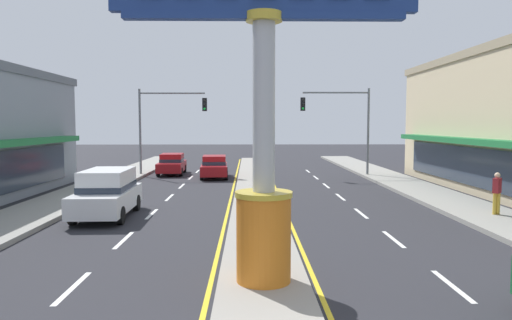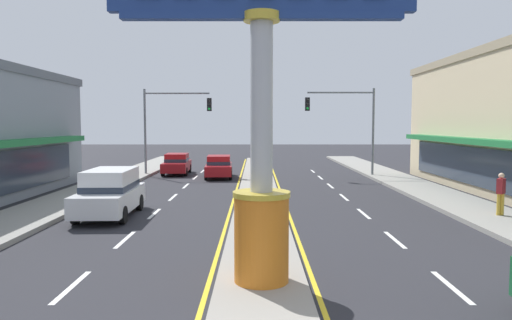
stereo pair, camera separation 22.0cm
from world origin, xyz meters
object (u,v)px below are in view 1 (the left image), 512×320
(pedestrian_near_kerb, at_px, (497,191))
(traffic_light_left_side, at_px, (165,117))
(sedan_mid_left_lane, at_px, (172,164))
(district_sign, at_px, (264,123))
(suv_near_right_lane, at_px, (107,192))
(traffic_light_right_side, at_px, (343,116))
(sedan_far_right_lane, at_px, (214,166))

(pedestrian_near_kerb, bearing_deg, traffic_light_left_side, 135.29)
(traffic_light_left_side, distance_m, sedan_mid_left_lane, 3.66)
(traffic_light_left_side, bearing_deg, sedan_mid_left_lane, 76.24)
(district_sign, xyz_separation_m, traffic_light_left_side, (-6.29, 23.09, 0.50))
(sedan_mid_left_lane, distance_m, pedestrian_near_kerb, 22.68)
(suv_near_right_lane, bearing_deg, traffic_light_right_side, 48.82)
(traffic_light_right_side, height_order, suv_near_right_lane, traffic_light_right_side)
(pedestrian_near_kerb, bearing_deg, district_sign, -141.06)
(district_sign, xyz_separation_m, suv_near_right_lane, (-6.00, 8.26, -2.76))
(district_sign, distance_m, traffic_light_right_side, 23.19)
(suv_near_right_lane, distance_m, pedestrian_near_kerb, 15.40)
(district_sign, bearing_deg, suv_near_right_lane, 126.01)
(pedestrian_near_kerb, bearing_deg, sedan_mid_left_lane, 132.71)
(suv_near_right_lane, relative_size, sedan_mid_left_lane, 1.07)
(traffic_light_left_side, height_order, traffic_light_right_side, same)
(district_sign, height_order, sedan_far_right_lane, district_sign)
(district_sign, xyz_separation_m, pedestrian_near_kerb, (9.38, 7.58, -2.63))
(traffic_light_right_side, relative_size, sedan_far_right_lane, 1.41)
(traffic_light_right_side, distance_m, pedestrian_near_kerb, 15.38)
(traffic_light_right_side, xyz_separation_m, sedan_far_right_lane, (-8.99, -0.32, -3.46))
(district_sign, relative_size, sedan_mid_left_lane, 1.68)
(traffic_light_left_side, relative_size, suv_near_right_lane, 1.33)
(traffic_light_left_side, bearing_deg, traffic_light_right_side, -3.52)
(suv_near_right_lane, height_order, sedan_mid_left_lane, suv_near_right_lane)
(traffic_light_right_side, height_order, sedan_far_right_lane, traffic_light_right_side)
(sedan_far_right_lane, relative_size, pedestrian_near_kerb, 2.65)
(traffic_light_right_side, bearing_deg, suv_near_right_lane, -131.18)
(pedestrian_near_kerb, bearing_deg, sedan_far_right_lane, 129.97)
(traffic_light_right_side, bearing_deg, sedan_far_right_lane, -177.96)
(suv_near_right_lane, bearing_deg, sedan_mid_left_lane, 90.00)
(sedan_mid_left_lane, xyz_separation_m, pedestrian_near_kerb, (15.38, -16.67, 0.33))
(traffic_light_left_side, relative_size, traffic_light_right_side, 1.00)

